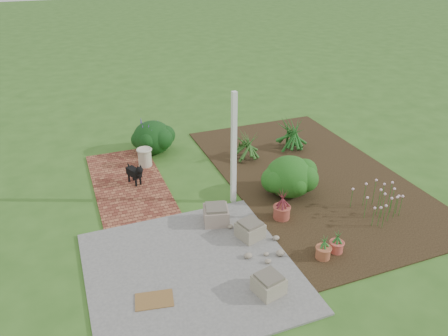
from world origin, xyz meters
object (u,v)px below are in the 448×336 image
object	(u,v)px
black_dog	(135,172)
evergreen_shrub	(290,176)
cream_ceramic_urn	(145,157)
stone_trough_near	(269,285)

from	to	relation	value
black_dog	evergreen_shrub	bearing A→B (deg)	-51.62
cream_ceramic_urn	evergreen_shrub	bearing A→B (deg)	-42.81
black_dog	stone_trough_near	bearing A→B (deg)	-96.65
stone_trough_near	evergreen_shrub	world-z (taller)	evergreen_shrub
stone_trough_near	evergreen_shrub	bearing A→B (deg)	55.51
cream_ceramic_urn	evergreen_shrub	size ratio (longest dim) A/B	0.42
black_dog	cream_ceramic_urn	bearing A→B (deg)	41.08
stone_trough_near	black_dog	bearing A→B (deg)	106.93
black_dog	cream_ceramic_urn	world-z (taller)	black_dog
stone_trough_near	cream_ceramic_urn	world-z (taller)	cream_ceramic_urn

